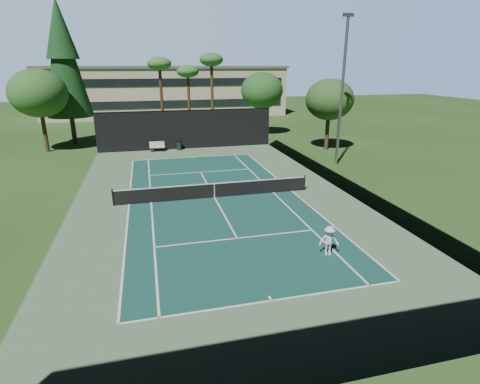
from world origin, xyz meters
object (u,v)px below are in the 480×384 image
Objects in this scene: tennis_ball_a at (104,352)px; park_bench at (157,146)px; tennis_ball_d at (139,179)px; player at (329,241)px; tennis_ball_c at (199,188)px; trash_bin at (179,146)px; tennis_net at (214,190)px; tennis_ball_b at (207,191)px.

tennis_ball_a is 0.04× the size of park_bench.
player is at bearing -59.82° from tennis_ball_d.
park_bench is at bearing 84.60° from tennis_ball_a.
tennis_ball_c is 13.19m from trash_bin.
tennis_ball_d is at bearing 87.16° from tennis_ball_a.
tennis_ball_b is (-0.30, 1.40, -0.52)m from tennis_net.
tennis_net is at bearing -78.41° from park_bench.
player reaches higher than tennis_ball_b.
park_bench is 2.26m from trash_bin.
player is 0.95× the size of park_bench.
tennis_ball_d is 0.06× the size of trash_bin.
tennis_net is 8.60× the size of park_bench.
tennis_ball_a reaches higher than tennis_ball_d.
trash_bin is at bearing 93.27° from tennis_net.
player is 19.36× the size of tennis_ball_b.
tennis_ball_d is (-4.60, 4.30, -0.01)m from tennis_ball_b.
tennis_ball_b is at bearing 69.22° from tennis_ball_a.
tennis_ball_c is at bearing 106.40° from tennis_net.
tennis_ball_a is 15.59m from tennis_ball_b.
tennis_ball_d is (0.94, 18.88, -0.00)m from tennis_ball_a.
player is (3.70, -9.07, 0.16)m from tennis_net.
tennis_ball_b is 1.15× the size of tennis_ball_c.
tennis_ball_b is (-4.00, 10.48, -0.68)m from player.
player reaches higher than tennis_ball_d.
tennis_ball_b is at bearing -67.25° from tennis_ball_c.
tennis_ball_b is 14.09m from trash_bin.
tennis_ball_c is 13.25m from park_bench.
tennis_ball_a is at bearing -99.80° from trash_bin.
tennis_net is 2.46m from tennis_ball_c.
trash_bin is (-0.58, 14.07, 0.44)m from tennis_ball_b.
tennis_ball_d is 9.78m from park_bench.
park_bench is (-2.46, 13.01, 0.51)m from tennis_ball_c.
tennis_ball_d is at bearing -112.33° from trash_bin.
tennis_ball_c is (-4.38, 11.37, -0.68)m from player.
tennis_ball_b is 14.21m from park_bench.
tennis_ball_d is at bearing -100.36° from park_bench.
tennis_net reaches higher than tennis_ball_c.
tennis_net is at bearing -73.60° from tennis_ball_c.
tennis_ball_b is 6.29m from tennis_ball_d.
tennis_ball_b is 0.05× the size of park_bench.
park_bench reaches higher than trash_bin.
tennis_ball_b is 0.08× the size of trash_bin.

